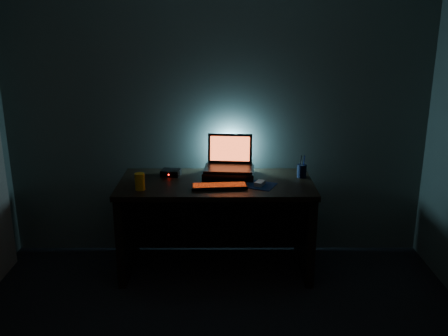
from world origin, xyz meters
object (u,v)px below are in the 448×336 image
Objects in this scene: pen_cup at (302,171)px; juice_glass at (140,182)px; keyboard at (219,186)px; mouse at (260,183)px; router at (171,173)px; laptop at (229,160)px.

pen_cup is 1.27m from juice_glass.
pen_cup reaches higher than keyboard.
mouse is at bearing 5.95° from juice_glass.
keyboard is 0.50m from router.
pen_cup is (0.65, 0.26, 0.04)m from keyboard.
laptop reaches higher than pen_cup.
keyboard is 0.31m from mouse.
juice_glass reaches higher than pen_cup.
mouse is (0.23, -0.28, -0.10)m from laptop.
mouse is 0.90m from juice_glass.
router is at bearing 177.48° from pen_cup.
router reaches higher than mouse.
pen_cup reaches higher than router.
laptop is 0.95× the size of keyboard.
mouse is 0.40m from pen_cup.
router is at bearing 60.85° from juice_glass.
keyboard is at bearing -146.24° from mouse.
keyboard is at bearing -27.57° from router.
router is (-1.05, 0.05, -0.03)m from pen_cup.
router reaches higher than keyboard.
laptop is at bearing 71.84° from keyboard.
laptop reaches higher than router.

